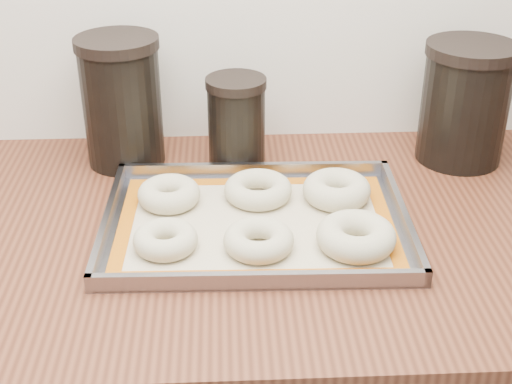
{
  "coord_description": "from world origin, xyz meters",
  "views": [
    {
      "loc": [
        -0.15,
        0.74,
        1.48
      ],
      "look_at": [
        -0.1,
        1.66,
        0.96
      ],
      "focal_mm": 50.0,
      "sensor_mm": 36.0,
      "label": 1
    }
  ],
  "objects": [
    {
      "name": "bagel_front_left",
      "position": [
        -0.24,
        1.6,
        0.92
      ],
      "size": [
        0.1,
        0.1,
        0.03
      ],
      "primitive_type": "torus",
      "rotation": [
        0.0,
        0.0,
        -0.08
      ],
      "color": "beige",
      "rests_on": "baking_mat"
    },
    {
      "name": "bagel_back_right",
      "position": [
        0.03,
        1.73,
        0.92
      ],
      "size": [
        0.14,
        0.14,
        0.04
      ],
      "primitive_type": "torus",
      "rotation": [
        0.0,
        0.0,
        0.31
      ],
      "color": "beige",
      "rests_on": "baking_mat"
    },
    {
      "name": "bagel_back_left",
      "position": [
        -0.24,
        1.73,
        0.92
      ],
      "size": [
        0.12,
        0.12,
        0.04
      ],
      "primitive_type": "torus",
      "rotation": [
        0.0,
        0.0,
        0.28
      ],
      "color": "beige",
      "rests_on": "baking_mat"
    },
    {
      "name": "baking_mat",
      "position": [
        -0.1,
        1.66,
        0.9
      ],
      "size": [
        0.43,
        0.3,
        0.0
      ],
      "rotation": [
        0.0,
        0.0,
        -0.02
      ],
      "color": "#C6B793",
      "rests_on": "baking_tray"
    },
    {
      "name": "baking_tray",
      "position": [
        -0.1,
        1.66,
        0.91
      ],
      "size": [
        0.47,
        0.34,
        0.03
      ],
      "rotation": [
        0.0,
        0.0,
        -0.02
      ],
      "color": "gray",
      "rests_on": "countertop"
    },
    {
      "name": "canister_right",
      "position": [
        0.27,
        1.88,
        1.01
      ],
      "size": [
        0.16,
        0.16,
        0.21
      ],
      "color": "black",
      "rests_on": "countertop"
    },
    {
      "name": "bagel_front_right",
      "position": [
        0.04,
        1.59,
        0.92
      ],
      "size": [
        0.14,
        0.14,
        0.04
      ],
      "primitive_type": "torus",
      "rotation": [
        0.0,
        0.0,
        -0.31
      ],
      "color": "beige",
      "rests_on": "baking_mat"
    },
    {
      "name": "canister_mid",
      "position": [
        -0.13,
        1.88,
        0.98
      ],
      "size": [
        0.1,
        0.1,
        0.16
      ],
      "color": "black",
      "rests_on": "countertop"
    },
    {
      "name": "bagel_back_mid",
      "position": [
        -0.1,
        1.74,
        0.92
      ],
      "size": [
        0.11,
        0.11,
        0.03
      ],
      "primitive_type": "torus",
      "rotation": [
        0.0,
        0.0,
        0.02
      ],
      "color": "beige",
      "rests_on": "baking_mat"
    },
    {
      "name": "bagel_front_mid",
      "position": [
        -0.1,
        1.59,
        0.92
      ],
      "size": [
        0.12,
        0.12,
        0.03
      ],
      "primitive_type": "torus",
      "rotation": [
        0.0,
        0.0,
        0.16
      ],
      "color": "beige",
      "rests_on": "baking_mat"
    },
    {
      "name": "countertop",
      "position": [
        0.0,
        1.68,
        0.88
      ],
      "size": [
        3.06,
        0.68,
        0.04
      ],
      "primitive_type": "cube",
      "color": "brown",
      "rests_on": "cabinet"
    },
    {
      "name": "canister_left",
      "position": [
        -0.33,
        1.9,
        1.01
      ],
      "size": [
        0.14,
        0.14,
        0.23
      ],
      "color": "black",
      "rests_on": "countertop"
    }
  ]
}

